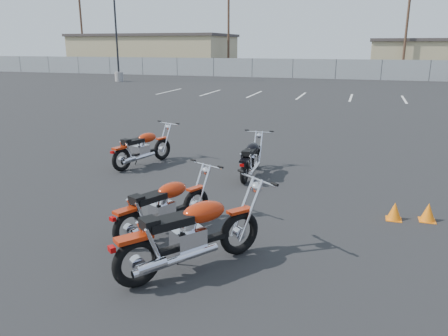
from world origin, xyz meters
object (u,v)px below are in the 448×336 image
(motorcycle_front_red, at_px, (143,148))
(motorcycle_third_red, at_px, (164,207))
(motorcycle_second_black, at_px, (251,158))
(motorcycle_rear_red, at_px, (191,234))

(motorcycle_front_red, bearing_deg, motorcycle_third_red, -57.33)
(motorcycle_second_black, bearing_deg, motorcycle_third_red, -98.45)
(motorcycle_second_black, height_order, motorcycle_third_red, motorcycle_third_red)
(motorcycle_second_black, relative_size, motorcycle_third_red, 0.95)
(motorcycle_third_red, bearing_deg, motorcycle_rear_red, -48.63)
(motorcycle_front_red, xyz_separation_m, motorcycle_second_black, (2.96, -0.06, -0.03))
(motorcycle_front_red, distance_m, motorcycle_second_black, 2.96)
(motorcycle_front_red, distance_m, motorcycle_third_red, 4.46)
(motorcycle_front_red, bearing_deg, motorcycle_rear_red, -55.29)
(motorcycle_second_black, bearing_deg, motorcycle_rear_red, -85.68)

